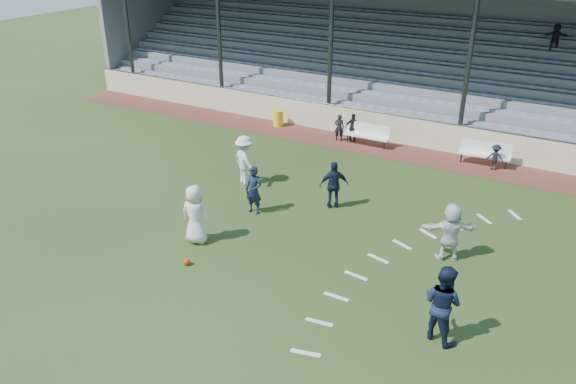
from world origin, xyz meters
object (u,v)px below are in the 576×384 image
Objects in this scene: trash_bin at (278,118)px; player_navy_lead at (254,190)px; bench_left at (367,133)px; bench_right at (485,151)px; football at (187,262)px; player_white_lead at (195,214)px.

player_navy_lead is at bearing -64.96° from trash_bin.
bench_right is (4.90, 0.26, 0.00)m from bench_left.
player_navy_lead reaches higher than trash_bin.
football is (-5.76, -11.56, -0.48)m from bench_right.
football is at bearing 102.86° from player_white_lead.
player_white_lead reaches higher than player_navy_lead.
bench_left is 9.88× the size of football.
trash_bin is 3.73× the size of football.
bench_left is 1.08× the size of player_white_lead.
player_white_lead is 2.50m from player_navy_lead.
trash_bin reaches higher than football.
trash_bin is 8.79m from player_navy_lead.
bench_left is at bearing 179.24° from bench_right.
football is at bearing -90.11° from player_navy_lead.
player_white_lead is at bearing -102.24° from player_navy_lead.
player_white_lead reaches higher than football.
bench_left is 4.63m from trash_bin.
player_white_lead is at bearing -125.03° from bench_right.
player_navy_lead is at bearing -129.98° from bench_right.
player_navy_lead is at bearing -96.43° from bench_left.
bench_right is at bearing -0.24° from trash_bin.
bench_right is 1.23× the size of player_navy_lead.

